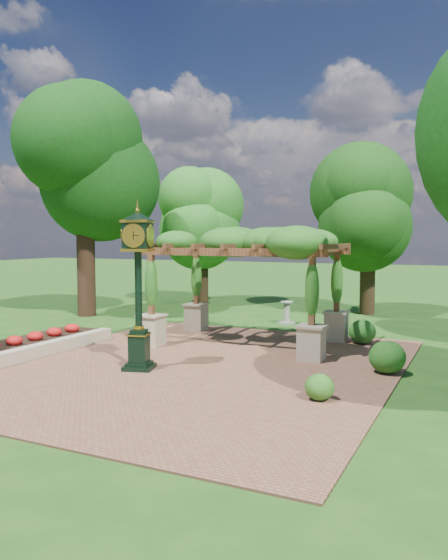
% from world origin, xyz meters
% --- Properties ---
extents(ground, '(120.00, 120.00, 0.00)m').
position_xyz_m(ground, '(0.00, 0.00, 0.00)').
color(ground, '#1E4714').
rests_on(ground, ground).
extents(brick_plaza, '(10.00, 12.00, 0.04)m').
position_xyz_m(brick_plaza, '(0.00, 1.00, 0.02)').
color(brick_plaza, brown).
rests_on(brick_plaza, ground).
extents(border_wall, '(0.35, 5.00, 0.40)m').
position_xyz_m(border_wall, '(-4.60, 0.50, 0.20)').
color(border_wall, '#C6B793').
rests_on(border_wall, ground).
extents(flower_bed, '(1.50, 5.00, 0.36)m').
position_xyz_m(flower_bed, '(-5.50, 0.50, 0.18)').
color(flower_bed, red).
rests_on(flower_bed, ground).
extents(pedestal_clock, '(1.00, 1.00, 4.12)m').
position_xyz_m(pedestal_clock, '(-1.18, -0.06, 2.47)').
color(pedestal_clock, black).
rests_on(pedestal_clock, brick_plaza).
extents(pergola, '(6.05, 3.90, 3.74)m').
position_xyz_m(pergola, '(-0.10, 4.32, 3.07)').
color(pergola, tan).
rests_on(pergola, brick_plaza).
extents(sundial, '(0.60, 0.60, 0.89)m').
position_xyz_m(sundial, '(-0.30, 8.85, 0.39)').
color(sundial, gray).
rests_on(sundial, ground).
extents(shrub_front, '(0.78, 0.78, 0.56)m').
position_xyz_m(shrub_front, '(3.73, -0.67, 0.32)').
color(shrub_front, '#295C1A').
rests_on(shrub_front, brick_plaza).
extents(shrub_mid, '(1.07, 1.07, 0.82)m').
position_xyz_m(shrub_mid, '(4.63, 2.27, 0.45)').
color(shrub_mid, '#205417').
rests_on(shrub_mid, brick_plaza).
extents(shrub_back, '(0.87, 0.87, 0.77)m').
position_xyz_m(shrub_back, '(3.28, 5.84, 0.42)').
color(shrub_back, '#245D1B').
rests_on(shrub_back, brick_plaza).
extents(tree_west_near, '(4.80, 4.80, 10.09)m').
position_xyz_m(tree_west_near, '(-8.95, 7.21, 6.91)').
color(tree_west_near, '#382016').
rests_on(tree_west_near, ground).
extents(tree_west_far, '(3.83, 3.83, 7.05)m').
position_xyz_m(tree_west_far, '(-6.48, 13.32, 4.83)').
color(tree_west_far, black).
rests_on(tree_west_far, ground).
extents(tree_north, '(4.16, 4.16, 7.12)m').
position_xyz_m(tree_north, '(2.01, 13.08, 4.88)').
color(tree_north, '#382616').
rests_on(tree_north, ground).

